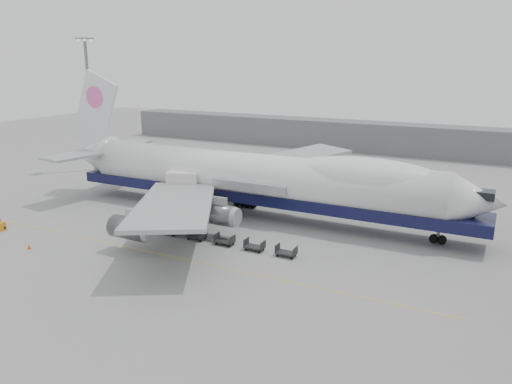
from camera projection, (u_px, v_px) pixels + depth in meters
The scene contains 13 objects.
ground at pixel (209, 241), 60.88m from camera, with size 260.00×260.00×0.00m, color gray.
apron_line at pixel (180, 258), 55.72m from camera, with size 60.00×0.15×0.01m, color gold.
hangar at pixel (325, 134), 124.57m from camera, with size 110.00×8.00×7.00m, color slate.
floodlight_mast at pixel (90, 98), 96.35m from camera, with size 2.40×2.40×25.43m.
airliner at pixel (258, 177), 69.46m from camera, with size 67.00×55.30×19.98m.
catering_truck at pixel (183, 190), 71.54m from camera, with size 5.26×4.43×6.05m.
traffic_cone at pixel (29, 247), 58.39m from camera, with size 0.40×0.40×0.58m.
dolly_0 at pixel (145, 226), 64.92m from camera, with size 2.30×1.35×1.30m.
dolly_1 at pixel (170, 231), 63.15m from camera, with size 2.30×1.35×1.30m.
dolly_2 at pixel (197, 235), 61.38m from camera, with size 2.30×1.35×1.30m.
dolly_3 at pixel (225, 241), 59.61m from camera, with size 2.30×1.35×1.30m.
dolly_4 at pixel (255, 246), 57.83m from camera, with size 2.30×1.35×1.30m.
dolly_5 at pixel (286, 252), 56.06m from camera, with size 2.30×1.35×1.30m.
Camera 1 is at (31.28, -48.31, 21.52)m, focal length 35.00 mm.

